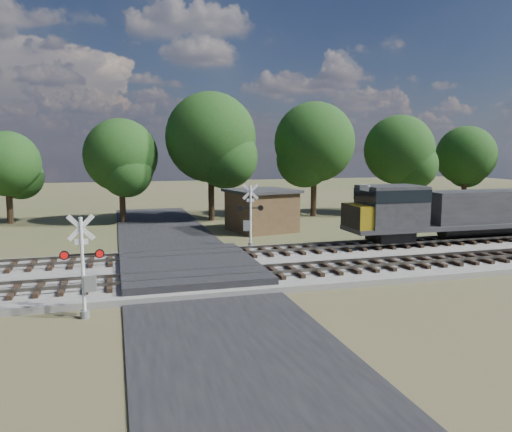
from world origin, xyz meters
name	(u,v)px	position (x,y,z in m)	size (l,w,h in m)	color
ground	(190,275)	(0.00, 0.00, 0.00)	(160.00, 160.00, 0.00)	#3E4927
ballast_bed	(360,259)	(10.00, 0.50, 0.15)	(140.00, 10.00, 0.30)	gray
road	(190,275)	(0.00, 0.00, 0.04)	(7.00, 60.00, 0.08)	black
crossing_panel	(189,267)	(0.00, 0.50, 0.32)	(7.00, 9.00, 0.62)	#262628
track_near	(259,273)	(3.12, -2.00, 0.41)	(140.00, 2.60, 0.33)	black
track_far	(235,253)	(3.12, 3.00, 0.41)	(140.00, 2.60, 0.33)	black
crossing_signal_near	(85,275)	(-4.83, -5.50, 1.69)	(1.64, 0.35, 4.06)	silver
crossing_signal_far	(249,221)	(4.93, 6.50, 1.77)	(1.70, 0.47, 4.26)	silver
equipment_shed	(261,210)	(7.63, 12.75, 1.69)	(5.83, 5.83, 3.34)	#47311E
treeline	(272,148)	(10.75, 19.73, 6.60)	(77.78, 11.26, 11.68)	black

